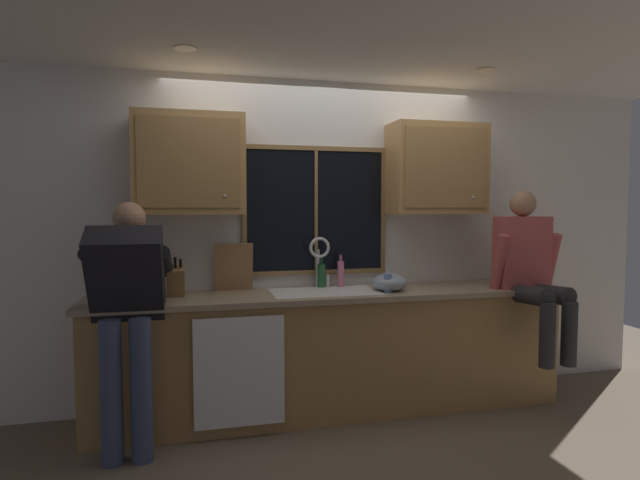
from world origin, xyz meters
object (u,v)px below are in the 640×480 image
object	(u,v)px
mixing_bowl	(389,282)
bottle_tall_clear	(321,275)
person_standing	(127,301)
person_sitting_on_counter	(530,266)
cutting_board	(234,267)
bottle_green_glass	(341,273)
soap_dispenser	(388,282)
knife_block	(176,281)

from	to	relation	value
mixing_bowl	bottle_tall_clear	distance (m)	0.54
person_standing	person_sitting_on_counter	distance (m)	2.91
bottle_tall_clear	cutting_board	bearing A→B (deg)	-179.86
bottle_green_glass	soap_dispenser	bearing A→B (deg)	-51.18
person_sitting_on_counter	bottle_tall_clear	distance (m)	1.61
cutting_board	bottle_green_glass	bearing A→B (deg)	-1.07
cutting_board	mixing_bowl	distance (m)	1.19
person_standing	soap_dispenser	xyz separation A→B (m)	(1.80, 0.19, 0.02)
person_sitting_on_counter	mixing_bowl	xyz separation A→B (m)	(-1.07, 0.21, -0.12)
person_sitting_on_counter	bottle_tall_clear	size ratio (longest dim) A/B	5.25
mixing_bowl	knife_block	bearing A→B (deg)	176.05
person_standing	soap_dispenser	bearing A→B (deg)	6.10
cutting_board	mixing_bowl	bearing A→B (deg)	-13.38
cutting_board	bottle_tall_clear	bearing A→B (deg)	0.14
person_standing	person_sitting_on_counter	world-z (taller)	person_sitting_on_counter
bottle_green_glass	person_sitting_on_counter	bearing A→B (deg)	-18.73
soap_dispenser	cutting_board	bearing A→B (deg)	162.49
mixing_bowl	bottle_tall_clear	bearing A→B (deg)	149.43
person_sitting_on_counter	bottle_green_glass	distance (m)	1.45
knife_block	bottle_tall_clear	xyz separation A→B (m)	(1.10, 0.17, -0.01)
person_standing	bottle_green_glass	distance (m)	1.62
person_sitting_on_counter	soap_dispenser	bearing A→B (deg)	173.16
knife_block	mixing_bowl	distance (m)	1.57
mixing_bowl	soap_dispenser	size ratio (longest dim) A/B	1.40
soap_dispenser	bottle_tall_clear	size ratio (longest dim) A/B	0.81
person_sitting_on_counter	cutting_board	size ratio (longest dim) A/B	3.43
person_standing	mixing_bowl	distance (m)	1.86
bottle_green_glass	bottle_tall_clear	bearing A→B (deg)	173.66
mixing_bowl	bottle_green_glass	size ratio (longest dim) A/B	1.02
person_sitting_on_counter	soap_dispenser	world-z (taller)	person_sitting_on_counter
knife_block	soap_dispenser	distance (m)	1.54
person_sitting_on_counter	mixing_bowl	size ratio (longest dim) A/B	4.62
person_sitting_on_counter	bottle_green_glass	world-z (taller)	person_sitting_on_counter
soap_dispenser	bottle_tall_clear	world-z (taller)	bottle_tall_clear
soap_dispenser	bottle_tall_clear	distance (m)	0.55
mixing_bowl	soap_dispenser	distance (m)	0.09
person_standing	bottle_green_glass	xyz separation A→B (m)	(1.54, 0.53, 0.06)
knife_block	bottle_tall_clear	bearing A→B (deg)	8.63
soap_dispenser	bottle_tall_clear	bearing A→B (deg)	140.41
knife_block	bottle_tall_clear	world-z (taller)	knife_block
cutting_board	person_sitting_on_counter	bearing A→B (deg)	-12.28
person_sitting_on_counter	soap_dispenser	xyz separation A→B (m)	(-1.11, 0.13, -0.11)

